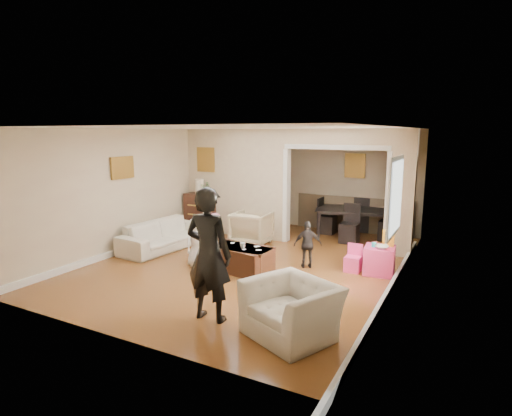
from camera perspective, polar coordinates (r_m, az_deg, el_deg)
The scene contains 27 objects.
floor at distance 8.30m, azimuth -0.65°, elevation -7.37°, with size 7.00×7.00×0.00m, color #995727.
partition_left at distance 10.23m, azimuth -2.66°, elevation 3.44°, with size 2.75×0.18×2.60m, color beige.
partition_right at distance 8.94m, azimuth 19.18°, elevation 1.88°, with size 0.55×0.18×2.60m, color beige.
partition_header at distance 9.16m, azimuth 10.97°, elevation 9.52°, with size 2.22×0.18×0.35m, color beige.
window_pane at distance 6.71m, azimuth 18.58°, elevation 1.45°, with size 0.03×0.95×1.10m, color white.
framed_art_partition at distance 10.53m, azimuth -6.86°, elevation 6.59°, with size 0.45×0.03×0.55m, color brown.
framed_art_sofa_wall at distance 9.10m, azimuth -17.81°, elevation 5.27°, with size 0.03×0.55×0.40m, color brown.
framed_art_alcove at distance 10.77m, azimuth 13.38°, elevation 5.66°, with size 0.45×0.03×0.55m, color brown.
sofa at distance 9.37m, azimuth -12.42°, elevation -3.62°, with size 2.09×0.82×0.61m, color beige.
armchair_back at distance 9.46m, azimuth -0.61°, elevation -2.79°, with size 0.80×0.83×0.75m, color #BFB485.
armchair_front at distance 5.36m, azimuth 4.87°, elevation -13.70°, with size 1.06×0.92×0.69m, color beige.
dresser at distance 10.63m, azimuth -7.62°, elevation -0.71°, with size 0.74×0.41×1.01m, color #35160F.
table_lamp at distance 10.52m, azimuth -7.71°, elevation 2.95°, with size 0.22×0.22×0.36m, color beige.
potted_plant at distance 10.41m, azimuth -6.81°, elevation 2.78°, with size 0.29×0.25×0.32m, color #4B8038.
coffee_table at distance 7.75m, azimuth -2.28°, elevation -6.93°, with size 1.21×0.61×0.45m, color #3D1D13.
coffee_cup at distance 7.58m, azimuth -1.83°, elevation -5.14°, with size 0.10×0.10×0.10m, color silver.
play_table at distance 7.89m, azimuth 16.51°, elevation -6.86°, with size 0.52×0.52×0.50m, color #EF3E8A.
cereal_box at distance 7.86m, azimuth 17.66°, elevation -3.96°, with size 0.20×0.07×0.30m, color yellow.
cyan_cup at distance 7.78m, azimuth 15.82°, elevation -4.84°, with size 0.08×0.08×0.08m, color #2ACBD6.
toy_block at distance 7.95m, azimuth 15.93°, elevation -4.64°, with size 0.08×0.06×0.05m, color red.
play_bowl at distance 7.69m, azimuth 16.80°, elevation -5.16°, with size 0.23×0.23×0.06m, color white.
dining_table at distance 10.47m, azimuth 13.59°, elevation -1.98°, with size 1.96×1.09×0.69m, color black.
adult_person at distance 5.63m, azimuth -6.50°, elevation -6.33°, with size 0.67×0.44×1.83m, color black.
child_kneel_a at distance 8.00m, azimuth -8.13°, elevation -4.64°, with size 0.46×0.30×0.94m, color white.
child_kneel_b at distance 8.28m, azimuth -5.47°, elevation -3.98°, with size 0.47×0.37×0.97m, color pink.
child_toddler at distance 7.91m, azimuth 7.09°, elevation -4.98°, with size 0.52×0.22×0.89m, color black.
craft_papers at distance 7.66m, azimuth -2.03°, elevation -5.33°, with size 0.93×0.46×0.00m.
Camera 1 is at (3.76, -6.96, 2.52)m, focal length 29.24 mm.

